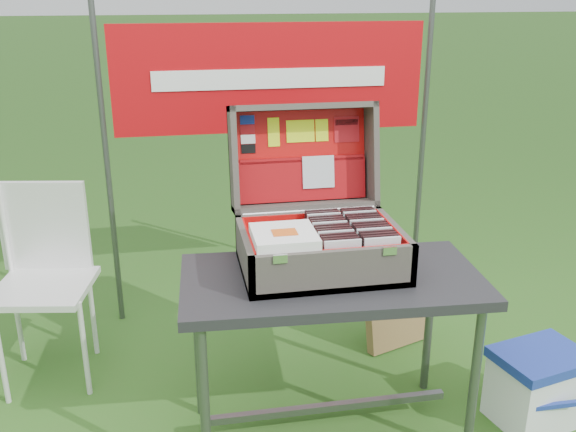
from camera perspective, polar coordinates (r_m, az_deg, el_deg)
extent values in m
plane|color=#2E601C|center=(2.85, 2.34, -18.10)|extent=(80.00, 80.00, 0.00)
cube|color=#232326|center=(2.45, 3.93, -5.77)|extent=(1.17, 0.63, 0.04)
cylinder|color=#59595B|center=(2.38, -7.40, -16.80)|extent=(0.04, 0.04, 0.67)
cylinder|color=#59595B|center=(2.61, 16.24, -13.85)|extent=(0.04, 0.04, 0.67)
cylinder|color=#59595B|center=(2.75, -7.98, -11.26)|extent=(0.04, 0.04, 0.67)
cylinder|color=#59595B|center=(2.95, 12.42, -9.24)|extent=(0.04, 0.04, 0.67)
cube|color=#59595B|center=(2.75, 3.64, -16.59)|extent=(0.99, 0.03, 0.03)
cube|color=#5E564D|center=(2.49, 2.92, -4.49)|extent=(0.61, 0.44, 0.02)
cube|color=#5E564D|center=(2.28, 4.14, -4.99)|extent=(0.61, 0.02, 0.16)
cube|color=#5E564D|center=(2.65, 1.93, -1.30)|extent=(0.61, 0.02, 0.16)
cube|color=#5E564D|center=(2.42, -3.86, -3.50)|extent=(0.02, 0.44, 0.16)
cube|color=#5E564D|center=(2.54, 9.41, -2.50)|extent=(0.02, 0.44, 0.16)
cube|color=#C30900|center=(2.48, 2.93, -4.18)|extent=(0.56, 0.39, 0.01)
cube|color=silver|center=(2.20, -0.70, -3.83)|extent=(0.05, 0.01, 0.03)
cube|color=silver|center=(2.29, 9.03, -3.06)|extent=(0.05, 0.01, 0.03)
cylinder|color=silver|center=(2.63, 1.89, 0.45)|extent=(0.55, 0.02, 0.02)
cube|color=#5E564D|center=(2.76, 1.09, 5.40)|extent=(0.61, 0.11, 0.43)
cube|color=#5E564D|center=(2.68, 1.25, 9.71)|extent=(0.61, 0.17, 0.05)
cube|color=#5E564D|center=(2.71, 1.52, 0.95)|extent=(0.61, 0.17, 0.05)
cube|color=#5E564D|center=(2.64, -4.88, 5.00)|extent=(0.02, 0.24, 0.46)
cube|color=#5E564D|center=(2.76, 7.40, 5.54)|extent=(0.02, 0.24, 0.46)
cube|color=#C30900|center=(2.74, 1.16, 5.38)|extent=(0.56, 0.08, 0.38)
cube|color=#C30900|center=(2.29, 4.06, -4.56)|extent=(0.56, 0.01, 0.14)
cube|color=#C30900|center=(2.63, 2.00, -1.18)|extent=(0.56, 0.01, 0.14)
cube|color=#C30900|center=(2.41, -3.51, -3.21)|extent=(0.01, 0.39, 0.14)
cube|color=#C30900|center=(2.53, 9.11, -2.28)|extent=(0.01, 0.39, 0.14)
cube|color=#9A0C10|center=(2.73, 1.30, 3.22)|extent=(0.54, 0.06, 0.18)
cube|color=#9A0C10|center=(2.72, 1.27, 5.04)|extent=(0.53, 0.02, 0.02)
cube|color=silver|center=(2.72, 2.71, 3.94)|extent=(0.14, 0.04, 0.14)
cube|color=#1933B2|center=(2.69, -3.65, 8.53)|extent=(0.06, 0.01, 0.04)
cube|color=red|center=(2.69, -3.61, 7.68)|extent=(0.06, 0.01, 0.04)
cube|color=white|center=(2.70, -3.57, 6.83)|extent=(0.06, 0.01, 0.04)
cube|color=black|center=(2.70, -3.53, 5.98)|extent=(0.06, 0.01, 0.04)
cube|color=#D9F517|center=(2.71, -1.28, 7.46)|extent=(0.05, 0.03, 0.12)
cube|color=#D9F517|center=(2.73, 1.11, 7.56)|extent=(0.12, 0.02, 0.09)
cube|color=#D9F517|center=(2.75, 3.03, 7.62)|extent=(0.05, 0.02, 0.09)
cube|color=red|center=(2.78, 5.24, 7.69)|extent=(0.11, 0.02, 0.11)
cube|color=black|center=(2.78, 5.23, 8.31)|extent=(0.10, 0.01, 0.02)
cube|color=silver|center=(2.31, 4.85, -3.96)|extent=(0.14, 0.01, 0.16)
cube|color=black|center=(2.33, 4.70, -3.72)|extent=(0.14, 0.01, 0.16)
cube|color=black|center=(2.35, 4.55, -3.49)|extent=(0.14, 0.01, 0.16)
cube|color=black|center=(2.37, 4.40, -3.27)|extent=(0.14, 0.01, 0.16)
cube|color=silver|center=(2.40, 4.26, -3.05)|extent=(0.14, 0.01, 0.16)
cube|color=black|center=(2.42, 4.11, -2.83)|extent=(0.14, 0.01, 0.16)
cube|color=black|center=(2.44, 3.97, -2.61)|extent=(0.14, 0.01, 0.16)
cube|color=black|center=(2.46, 3.84, -2.40)|extent=(0.14, 0.01, 0.16)
cube|color=silver|center=(2.48, 3.70, -2.20)|extent=(0.14, 0.01, 0.16)
cube|color=black|center=(2.50, 3.57, -1.99)|extent=(0.14, 0.01, 0.16)
cube|color=black|center=(2.52, 3.44, -1.79)|extent=(0.14, 0.01, 0.16)
cube|color=black|center=(2.55, 3.31, -1.60)|extent=(0.14, 0.01, 0.16)
cube|color=silver|center=(2.57, 3.18, -1.41)|extent=(0.14, 0.01, 0.16)
cube|color=black|center=(2.59, 3.06, -1.22)|extent=(0.14, 0.01, 0.16)
cube|color=black|center=(2.61, 2.94, -1.03)|extent=(0.14, 0.01, 0.16)
cube|color=silver|center=(2.35, 8.33, -3.66)|extent=(0.14, 0.01, 0.16)
cube|color=black|center=(2.37, 8.15, -3.44)|extent=(0.14, 0.01, 0.16)
cube|color=black|center=(2.39, 7.97, -3.22)|extent=(0.14, 0.01, 0.16)
cube|color=black|center=(2.41, 7.79, -3.00)|extent=(0.14, 0.01, 0.16)
cube|color=silver|center=(2.44, 7.62, -2.78)|extent=(0.14, 0.01, 0.16)
cube|color=black|center=(2.46, 7.45, -2.57)|extent=(0.14, 0.01, 0.16)
cube|color=black|center=(2.48, 7.28, -2.36)|extent=(0.14, 0.01, 0.16)
cube|color=black|center=(2.50, 7.12, -2.16)|extent=(0.14, 0.01, 0.16)
cube|color=silver|center=(2.52, 6.96, -1.96)|extent=(0.14, 0.01, 0.16)
cube|color=black|center=(2.54, 6.80, -1.76)|extent=(0.14, 0.01, 0.16)
cube|color=black|center=(2.56, 6.64, -1.56)|extent=(0.14, 0.01, 0.16)
cube|color=black|center=(2.58, 6.49, -1.37)|extent=(0.14, 0.01, 0.16)
cube|color=silver|center=(2.61, 6.34, -1.19)|extent=(0.14, 0.01, 0.16)
cube|color=black|center=(2.63, 6.19, -1.00)|extent=(0.14, 0.01, 0.16)
cube|color=black|center=(2.65, 6.05, -0.82)|extent=(0.14, 0.01, 0.16)
cube|color=white|center=(2.33, -0.35, -2.14)|extent=(0.23, 0.23, 0.00)
cube|color=white|center=(2.32, -0.35, -2.03)|extent=(0.23, 0.23, 0.00)
cube|color=white|center=(2.32, -0.35, -1.92)|extent=(0.23, 0.23, 0.00)
cube|color=white|center=(2.32, -0.35, -1.80)|extent=(0.23, 0.23, 0.00)
cube|color=white|center=(2.32, -0.35, -1.69)|extent=(0.23, 0.23, 0.00)
cube|color=white|center=(2.32, -0.35, -1.57)|extent=(0.23, 0.23, 0.00)
cube|color=white|center=(2.31, -0.35, -1.46)|extent=(0.23, 0.23, 0.00)
cube|color=#D85919|center=(2.30, -0.31, -1.45)|extent=(0.09, 0.07, 0.00)
cube|color=white|center=(2.99, 21.24, -14.27)|extent=(0.40, 0.34, 0.28)
cube|color=navy|center=(2.90, 21.64, -11.61)|extent=(0.42, 0.36, 0.04)
cube|color=navy|center=(2.87, 22.88, -15.23)|extent=(0.22, 0.02, 0.02)
cube|color=silver|center=(3.11, -20.93, -6.00)|extent=(0.47, 0.47, 0.03)
cube|color=silver|center=(3.20, -20.86, -0.84)|extent=(0.41, 0.10, 0.43)
cylinder|color=silver|center=(3.10, -24.16, -11.36)|extent=(0.02, 0.02, 0.46)
cylinder|color=silver|center=(3.03, -17.64, -11.21)|extent=(0.02, 0.02, 0.46)
cylinder|color=silver|center=(3.40, -22.89, -8.37)|extent=(0.02, 0.02, 0.46)
cylinder|color=silver|center=(3.34, -16.99, -8.15)|extent=(0.02, 0.02, 0.46)
cylinder|color=silver|center=(3.24, -23.87, -1.19)|extent=(0.02, 0.02, 0.43)
cylinder|color=silver|center=(3.18, -17.75, -0.83)|extent=(0.02, 0.02, 0.43)
cube|color=olive|center=(3.34, 9.56, -8.40)|extent=(0.37, 0.23, 0.37)
cylinder|color=#59595B|center=(3.42, -15.73, 3.87)|extent=(0.03, 0.03, 1.70)
cylinder|color=#59595B|center=(3.67, 11.79, 5.25)|extent=(0.03, 0.03, 1.70)
cube|color=#A9080D|center=(3.34, -1.53, 12.14)|extent=(1.60, 0.02, 0.55)
cube|color=white|center=(3.33, -1.50, 12.11)|extent=(1.20, 0.00, 0.10)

